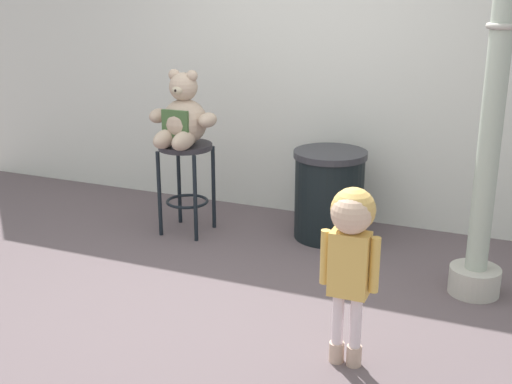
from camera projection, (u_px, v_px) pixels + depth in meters
name	position (u px, v px, depth m)	size (l,w,h in m)	color
ground_plane	(212.00, 299.00, 4.34)	(24.00, 24.00, 0.00)	#5D4F52
building_wall	(313.00, 35.00, 5.60)	(7.09, 0.30, 3.06)	silver
bar_stool_with_teddy	(186.00, 168.00, 5.34)	(0.43, 0.43, 0.74)	#2A272D
teddy_bear	(183.00, 118.00, 5.19)	(0.56, 0.50, 0.58)	tan
child_walking	(351.00, 239.00, 3.41)	(0.31, 0.25, 0.99)	#C8A58F
trash_bin	(329.00, 194.00, 5.28)	(0.57, 0.57, 0.71)	black
lamppost	(492.00, 115.00, 4.06)	(0.33, 0.33, 2.99)	#B4AFA2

